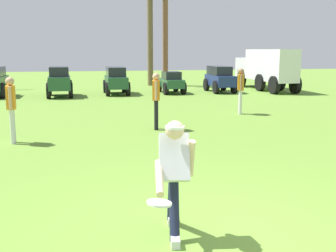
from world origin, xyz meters
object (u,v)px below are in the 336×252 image
Objects in this scene: parked_car_slot_c at (116,80)px; parked_car_slot_e at (220,78)px; box_truck at (266,67)px; palm_tree_left_of_centre at (150,17)px; parked_car_slot_d at (171,82)px; parked_car_slot_b at (59,81)px; teammate_near_sideline at (11,104)px; frisbee_in_flight at (159,203)px; frisbee_thrower at (174,172)px; teammate_midfield at (156,96)px; teammate_deep at (241,87)px; palm_tree_right_of_centre at (166,30)px.

parked_car_slot_c and parked_car_slot_e have the same top height.
box_truck is 0.84× the size of palm_tree_left_of_centre.
parked_car_slot_c is 2.79m from parked_car_slot_d.
palm_tree_left_of_centre reaches higher than parked_car_slot_b.
teammate_near_sideline reaches higher than parked_car_slot_d.
frisbee_thrower is at bearing 68.13° from frisbee_in_flight.
teammate_midfield is 4.00m from teammate_deep.
parked_car_slot_b is 8.19m from palm_tree_left_of_centre.
parked_car_slot_c is 0.43× the size of palm_tree_right_of_centre.
box_truck is (11.55, 11.38, 0.29)m from teammate_near_sideline.
parked_car_slot_e is at bearing -167.27° from box_truck.
palm_tree_left_of_centre is at bearing 45.95° from parked_car_slot_b.
palm_tree_right_of_centre reaches higher than teammate_near_sideline.
teammate_deep is at bearing -84.75° from palm_tree_left_of_centre.
teammate_near_sideline is at bearing -154.78° from teammate_deep.
box_truck is (8.92, 17.09, 0.44)m from frisbee_thrower.
teammate_near_sideline reaches higher than parked_car_slot_c.
teammate_midfield is 9.73m from parked_car_slot_c.
palm_tree_left_of_centre reaches higher than frisbee_thrower.
palm_tree_left_of_centre is at bearing 95.25° from teammate_deep.
box_truck reaches higher than frisbee_thrower.
frisbee_in_flight is 20.14m from box_truck.
teammate_midfield is at bearing -71.76° from parked_car_slot_b.
frisbee_thrower is at bearing -65.28° from teammate_near_sideline.
palm_tree_right_of_centre is at bearing 81.91° from parked_car_slot_d.
parked_car_slot_d reaches higher than frisbee_in_flight.
box_truck is (4.62, 8.12, 0.29)m from teammate_deep.
frisbee_in_flight is 0.05× the size of box_truck.
palm_tree_right_of_centre is (-4.78, 4.06, 2.12)m from box_truck.
parked_car_slot_d is (3.78, 17.19, -0.17)m from frisbee_in_flight.
frisbee_thrower is 0.91× the size of teammate_midfield.
parked_car_slot_d is at bearing -172.72° from box_truck.
teammate_near_sideline and teammate_deep have the same top height.
palm_tree_right_of_centre is at bearing 53.55° from parked_car_slot_c.
parked_car_slot_d is at bearing -1.53° from parked_car_slot_c.
palm_tree_right_of_centre reaches higher than box_truck.
parked_car_slot_d is 5.56m from palm_tree_right_of_centre.
palm_tree_right_of_centre is (0.68, 4.76, 2.79)m from parked_car_slot_d.
parked_car_slot_b is (-6.32, 6.89, -0.20)m from teammate_deep.
frisbee_thrower is at bearing -117.55° from box_truck.
teammate_midfield is 10.95m from parked_car_slot_e.
palm_tree_right_of_centre is at bearing -4.99° from palm_tree_left_of_centre.
teammate_deep is 0.28× the size of palm_tree_right_of_centre.
teammate_midfield reaches higher than frisbee_in_flight.
frisbee_thrower is 16.48m from parked_car_slot_c.
teammate_deep is at bearing -89.21° from palm_tree_right_of_centre.
teammate_near_sideline is 7.66m from teammate_deep.
parked_car_slot_c is 0.41× the size of box_truck.
frisbee_thrower is at bearing -110.23° from parked_car_slot_e.
frisbee_thrower is at bearing -101.90° from parked_car_slot_d.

